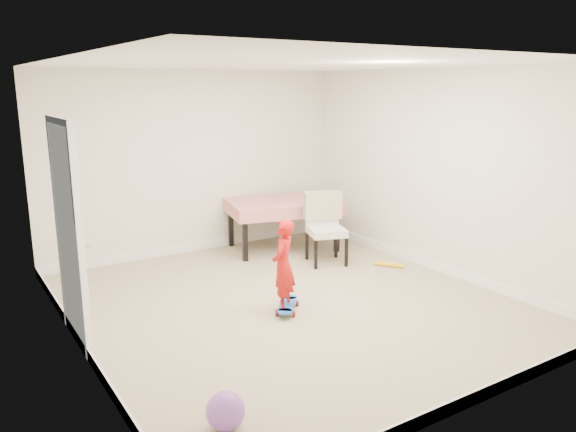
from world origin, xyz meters
TOP-DOWN VIEW (x-y plane):
  - ground at (0.00, 0.00)m, footprint 5.00×5.00m
  - ceiling at (0.00, 0.00)m, footprint 4.50×5.00m
  - wall_back at (0.00, 2.48)m, footprint 4.50×0.04m
  - wall_front at (0.00, -2.48)m, footprint 4.50×0.04m
  - wall_left at (-2.23, 0.00)m, footprint 0.04×5.00m
  - wall_right at (2.23, 0.00)m, footprint 0.04×5.00m
  - door at (-2.22, 0.30)m, footprint 0.11×0.94m
  - baseboard_back at (0.00, 2.49)m, footprint 4.50×0.02m
  - baseboard_front at (0.00, -2.49)m, footprint 4.50×0.02m
  - baseboard_left at (-2.24, 0.00)m, footprint 0.02×5.00m
  - baseboard_right at (2.24, 0.00)m, footprint 0.02×5.00m
  - dining_table at (1.08, 1.87)m, footprint 1.76×1.32m
  - dining_chair at (1.21, 0.95)m, footprint 0.70×0.75m
  - skateboard at (-0.15, -0.18)m, footprint 0.52×0.56m
  - child at (-0.21, -0.19)m, footprint 0.43×0.41m
  - balloon at (-1.67, -1.74)m, footprint 0.28×0.28m
  - foam_toy at (1.82, 0.36)m, footprint 0.28×0.36m

SIDE VIEW (x-z plane):
  - ground at x=0.00m, z-range 0.00..0.00m
  - foam_toy at x=1.82m, z-range 0.00..0.06m
  - skateboard at x=-0.15m, z-range 0.00..0.08m
  - baseboard_back at x=0.00m, z-range 0.00..0.12m
  - baseboard_front at x=0.00m, z-range 0.00..0.12m
  - baseboard_left at x=-2.24m, z-range 0.00..0.12m
  - baseboard_right at x=2.24m, z-range 0.00..0.12m
  - balloon at x=-1.67m, z-range 0.00..0.28m
  - dining_table at x=1.08m, z-range 0.00..0.74m
  - dining_chair at x=1.21m, z-range 0.00..0.97m
  - child at x=-0.21m, z-range 0.00..0.99m
  - door at x=-2.22m, z-range -0.03..2.08m
  - wall_back at x=0.00m, z-range 0.00..2.60m
  - wall_front at x=0.00m, z-range 0.00..2.60m
  - wall_left at x=-2.23m, z-range 0.00..2.60m
  - wall_right at x=2.23m, z-range 0.00..2.60m
  - ceiling at x=0.00m, z-range 2.56..2.60m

